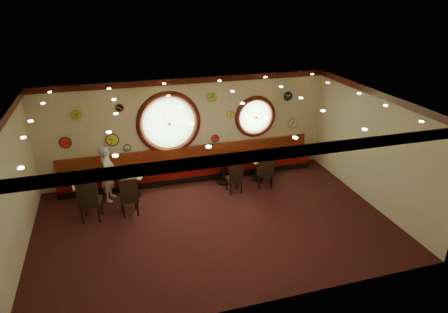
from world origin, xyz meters
The scene contains 49 objects.
floor centered at (0.00, 0.00, 0.00)m, with size 9.00×6.00×0.00m, color black.
ceiling centered at (0.00, 0.00, 3.20)m, with size 9.00×6.00×0.02m, color #B58E33.
wall_back centered at (0.00, 3.00, 1.60)m, with size 9.00×0.02×3.20m, color beige.
wall_front centered at (0.00, -3.00, 1.60)m, with size 9.00×0.02×3.20m, color beige.
wall_left centered at (-4.50, 0.00, 1.60)m, with size 0.02×6.00×3.20m, color beige.
wall_right centered at (4.50, 0.00, 1.60)m, with size 0.02×6.00×3.20m, color beige.
molding_back centered at (0.00, 2.95, 3.11)m, with size 9.00×0.10×0.18m, color #370E0A.
molding_front centered at (0.00, -2.95, 3.11)m, with size 9.00×0.10×0.18m, color #370E0A.
molding_right centered at (4.45, 0.00, 3.11)m, with size 0.10×6.00×0.18m, color #370E0A.
banquette_base centered at (0.00, 2.72, 0.10)m, with size 8.00×0.55×0.20m, color black.
banquette_seat centered at (0.00, 2.72, 0.35)m, with size 8.00×0.55×0.30m, color #5B0807.
banquette_back centered at (0.00, 2.94, 0.75)m, with size 8.00×0.10×0.55m, color #5D070D.
porthole_left_glass centered at (-0.60, 3.00, 1.85)m, with size 1.66×1.66×0.02m, color #80B26A.
porthole_left_frame centered at (-0.60, 2.98, 1.85)m, with size 1.98×1.98×0.18m, color #370E0A.
porthole_left_ring centered at (-0.60, 2.95, 1.85)m, with size 1.61×1.61×0.03m, color gold.
porthole_right_glass centered at (2.20, 3.00, 1.80)m, with size 1.10×1.10×0.02m, color #80B26A.
porthole_right_frame centered at (2.20, 2.98, 1.80)m, with size 1.38×1.38×0.18m, color #370E0A.
porthole_right_ring centered at (2.20, 2.95, 1.80)m, with size 1.09×1.09×0.03m, color gold.
wall_clock_0 centered at (0.75, 2.96, 2.55)m, with size 0.30×0.30×0.03m, color #7FC13C.
wall_clock_1 centered at (-3.60, 2.96, 1.55)m, with size 0.32×0.32×0.03m, color red.
wall_clock_2 centered at (-3.20, 2.96, 2.35)m, with size 0.26×0.26×0.03m, color #8DCE29.
wall_clock_3 centered at (-1.90, 2.96, 1.20)m, with size 0.20×0.20×0.03m, color silver.
wall_clock_4 centered at (3.30, 2.96, 2.40)m, with size 0.28×0.28×0.03m, color black.
wall_clock_5 centered at (-2.30, 2.96, 1.50)m, with size 0.36×0.36×0.03m, color yellow.
wall_clock_6 centered at (0.85, 2.96, 1.20)m, with size 0.24×0.24×0.03m, color red.
wall_clock_7 centered at (1.35, 2.96, 1.95)m, with size 0.22×0.22×0.03m, color #E3F250.
wall_clock_8 centered at (3.55, 2.96, 1.45)m, with size 0.34×0.34×0.03m, color white.
wall_clock_9 centered at (-2.00, 2.96, 2.45)m, with size 0.24×0.24×0.03m, color black.
table_a centered at (-3.20, 1.97, 0.43)m, with size 0.70×0.70×0.68m.
table_b centered at (-1.86, 2.12, 0.44)m, with size 0.81×0.81×0.70m.
table_c centered at (0.90, 2.18, 0.49)m, with size 0.73×0.73×0.77m.
table_d centered at (1.99, 2.13, 0.48)m, with size 0.86×0.86×0.76m.
chair_a centered at (-3.04, 1.01, 0.72)m, with size 0.60×0.60×0.78m.
chair_b centered at (-2.04, 1.02, 0.64)m, with size 0.50×0.50×0.69m.
chair_c centered at (1.03, 1.42, 0.58)m, with size 0.46×0.46×0.63m.
chair_d centered at (2.01, 1.48, 0.66)m, with size 0.62×0.62×0.72m.
condiment_a_salt centered at (-3.28, 1.99, 0.72)m, with size 0.03×0.03×0.09m, color #BBBBBF.
condiment_b_salt centered at (-1.91, 2.20, 0.75)m, with size 0.03×0.03×0.10m, color silver.
condiment_c_salt centered at (0.79, 2.17, 0.81)m, with size 0.03×0.03×0.09m, color silver.
condiment_d_salt centered at (1.93, 2.14, 0.80)m, with size 0.03×0.03×0.09m, color silver.
condiment_a_pepper centered at (-3.13, 1.95, 0.72)m, with size 0.03×0.03×0.09m, color silver.
condiment_b_pepper centered at (-1.87, 2.07, 0.76)m, with size 0.04×0.04×0.10m, color #BCBCC0.
condiment_c_pepper centered at (0.89, 2.21, 0.83)m, with size 0.04×0.04×0.11m, color silver.
condiment_d_pepper centered at (2.00, 2.08, 0.81)m, with size 0.04×0.04×0.11m, color silver.
condiment_a_bottle centered at (-3.11, 2.07, 0.77)m, with size 0.06×0.06×0.18m, color #C77F2E.
condiment_b_bottle centered at (-1.73, 2.23, 0.79)m, with size 0.06×0.06×0.18m, color gold.
condiment_c_bottle centered at (0.99, 2.29, 0.86)m, with size 0.06×0.06×0.18m, color gold.
condiment_d_bottle centered at (2.13, 2.16, 0.83)m, with size 0.05×0.05×0.15m, color gold.
waiter centered at (-2.53, 2.09, 0.82)m, with size 0.60×0.39×1.64m, color silver.
Camera 1 is at (-2.29, -8.55, 5.67)m, focal length 32.00 mm.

